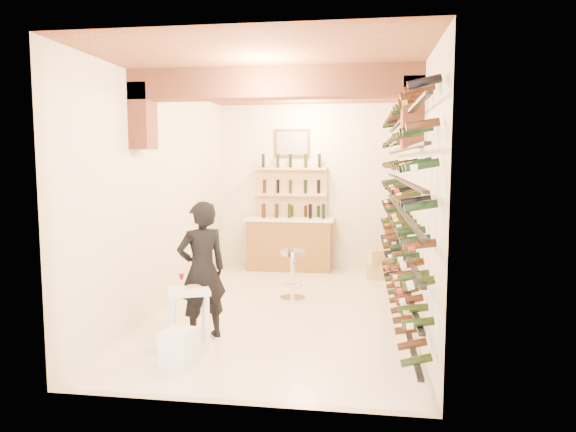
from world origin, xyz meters
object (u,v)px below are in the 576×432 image
object	(u,v)px
person	(202,270)
white_stool	(179,348)
back_counter	(290,242)
tasting_table	(189,299)
crate_lower	(379,271)
wine_rack	(396,202)
chrome_barstool	(293,271)

from	to	relation	value
person	white_stool	bearing A→B (deg)	53.57
white_stool	person	distance (m)	1.08
back_counter	tasting_table	xyz separation A→B (m)	(-0.56, -4.30, 0.01)
white_stool	person	xyz separation A→B (m)	(-0.02, 0.89, 0.62)
tasting_table	person	distance (m)	0.39
back_counter	tasting_table	world-z (taller)	back_counter
person	crate_lower	world-z (taller)	person
wine_rack	tasting_table	distance (m)	3.07
wine_rack	back_counter	distance (m)	3.38
wine_rack	person	xyz separation A→B (m)	(-2.32, -1.38, -0.73)
wine_rack	person	world-z (taller)	wine_rack
tasting_table	chrome_barstool	size ratio (longest dim) A/B	1.07
tasting_table	person	world-z (taller)	person
crate_lower	wine_rack	bearing A→B (deg)	-86.46
tasting_table	crate_lower	world-z (taller)	tasting_table
back_counter	chrome_barstool	world-z (taller)	back_counter
tasting_table	crate_lower	distance (m)	4.41
back_counter	person	bearing A→B (deg)	-96.89
tasting_table	crate_lower	xyz separation A→B (m)	(2.26, 3.76, -0.41)
white_stool	person	size ratio (longest dim) A/B	0.24
white_stool	wine_rack	bearing A→B (deg)	44.57
tasting_table	white_stool	world-z (taller)	tasting_table
chrome_barstool	wine_rack	bearing A→B (deg)	-19.12
white_stool	chrome_barstool	distance (m)	2.90
wine_rack	back_counter	size ratio (longest dim) A/B	3.35
chrome_barstool	crate_lower	world-z (taller)	chrome_barstool
tasting_table	white_stool	distance (m)	0.71
wine_rack	back_counter	world-z (taller)	wine_rack
white_stool	person	world-z (taller)	person
wine_rack	chrome_barstool	world-z (taller)	wine_rack
back_counter	chrome_barstool	xyz separation A→B (m)	(0.34, -2.13, -0.10)
wine_rack	crate_lower	bearing A→B (deg)	93.54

